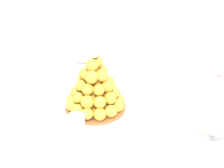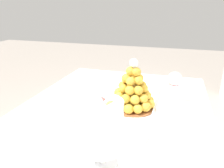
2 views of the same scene
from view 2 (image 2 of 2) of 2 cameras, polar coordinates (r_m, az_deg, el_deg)
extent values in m
cylinder|color=brown|center=(1.89, -6.71, -8.21)|extent=(0.04, 0.04, 0.73)
cylinder|color=brown|center=(1.76, 18.54, -11.42)|extent=(0.04, 0.04, 0.73)
cube|color=brown|center=(1.07, -0.65, -8.75)|extent=(1.36, 0.92, 0.02)
cube|color=white|center=(1.07, -0.65, -8.21)|extent=(1.42, 0.98, 0.00)
cube|color=white|center=(1.35, -21.28, -9.98)|extent=(1.42, 0.01, 0.27)
cube|color=white|center=(1.13, 25.21, -17.13)|extent=(1.42, 0.01, 0.27)
cube|color=white|center=(1.75, 6.28, -1.54)|extent=(0.01, 0.98, 0.27)
cube|color=white|center=(1.15, 2.62, -5.86)|extent=(0.57, 0.34, 0.01)
cube|color=white|center=(1.19, -5.42, -4.27)|extent=(0.57, 0.01, 0.02)
cube|color=white|center=(1.12, 11.24, -6.31)|extent=(0.57, 0.01, 0.02)
cube|color=white|center=(1.40, 5.51, -0.44)|extent=(0.01, 0.34, 0.02)
cube|color=white|center=(0.90, -1.96, -12.86)|extent=(0.01, 0.34, 0.02)
cylinder|color=white|center=(1.14, 2.62, -5.68)|extent=(0.32, 0.32, 0.00)
cylinder|color=brown|center=(1.13, 5.43, -5.83)|extent=(0.24, 0.24, 0.01)
cone|color=#AA7C26|center=(1.09, 5.61, -0.87)|extent=(0.16, 0.16, 0.20)
sphere|color=gold|center=(1.04, 4.44, -6.72)|extent=(0.05, 0.05, 0.05)
sphere|color=gold|center=(1.04, 6.91, -6.66)|extent=(0.05, 0.05, 0.05)
sphere|color=gold|center=(1.06, 8.97, -6.07)|extent=(0.05, 0.05, 0.05)
sphere|color=gold|center=(1.10, 10.10, -5.32)|extent=(0.05, 0.05, 0.05)
sphere|color=gold|center=(1.13, 10.12, -4.30)|extent=(0.04, 0.04, 0.04)
sphere|color=gold|center=(1.17, 9.11, -3.49)|extent=(0.05, 0.05, 0.05)
sphere|color=gold|center=(1.20, 7.39, -2.97)|extent=(0.05, 0.05, 0.05)
sphere|color=gold|center=(1.20, 5.30, -2.69)|extent=(0.05, 0.05, 0.05)
sphere|color=gold|center=(1.19, 3.25, -2.86)|extent=(0.05, 0.05, 0.05)
sphere|color=gold|center=(1.16, 1.61, -3.36)|extent=(0.05, 0.05, 0.05)
sphere|color=gold|center=(1.13, 0.76, -4.16)|extent=(0.04, 0.04, 0.04)
sphere|color=gold|center=(1.09, 0.96, -5.24)|extent=(0.05, 0.05, 0.05)
sphere|color=gold|center=(1.05, 2.27, -6.15)|extent=(0.05, 0.05, 0.05)
sphere|color=gold|center=(1.03, 6.15, -4.23)|extent=(0.05, 0.05, 0.05)
sphere|color=gold|center=(1.06, 8.35, -3.89)|extent=(0.05, 0.05, 0.05)
sphere|color=gold|center=(1.09, 9.34, -3.07)|extent=(0.05, 0.05, 0.05)
sphere|color=gold|center=(1.13, 8.87, -2.12)|extent=(0.04, 0.04, 0.04)
sphere|color=gold|center=(1.16, 7.21, -1.52)|extent=(0.05, 0.05, 0.05)
sphere|color=gold|center=(1.17, 5.01, -1.25)|extent=(0.04, 0.04, 0.04)
sphere|color=gold|center=(1.15, 2.98, -1.56)|extent=(0.04, 0.04, 0.04)
sphere|color=gold|center=(1.11, 1.82, -2.34)|extent=(0.05, 0.05, 0.05)
sphere|color=gold|center=(1.07, 2.03, -3.31)|extent=(0.05, 0.05, 0.05)
sphere|color=gold|center=(1.04, 3.68, -3.98)|extent=(0.05, 0.05, 0.05)
sphere|color=gold|center=(1.04, 7.04, -1.77)|extent=(0.05, 0.05, 0.05)
sphere|color=gold|center=(1.07, 8.39, -1.06)|extent=(0.05, 0.05, 0.05)
sphere|color=gold|center=(1.11, 8.06, -0.34)|extent=(0.05, 0.05, 0.05)
sphere|color=gold|center=(1.13, 6.39, 0.20)|extent=(0.05, 0.05, 0.05)
sphere|color=gold|center=(1.13, 4.30, 0.12)|extent=(0.04, 0.04, 0.04)
sphere|color=gold|center=(1.10, 2.92, -0.35)|extent=(0.04, 0.04, 0.04)
sphere|color=gold|center=(1.06, 3.06, -1.18)|extent=(0.04, 0.04, 0.04)
sphere|color=gold|center=(1.04, 4.78, -1.73)|extent=(0.05, 0.05, 0.05)
sphere|color=gold|center=(1.05, 7.12, 0.91)|extent=(0.04, 0.04, 0.04)
sphere|color=gold|center=(1.09, 7.26, 1.61)|extent=(0.05, 0.05, 0.05)
sphere|color=gold|center=(1.10, 5.29, 1.91)|extent=(0.05, 0.05, 0.05)
sphere|color=gold|center=(1.07, 3.85, 1.52)|extent=(0.05, 0.05, 0.05)
sphere|color=gold|center=(1.04, 4.94, 0.73)|extent=(0.04, 0.04, 0.04)
sphere|color=gold|center=(1.05, 6.55, 3.25)|extent=(0.05, 0.05, 0.05)
sphere|color=gold|center=(1.07, 4.99, 3.44)|extent=(0.05, 0.05, 0.05)
sphere|color=white|center=(1.05, 5.85, 5.70)|extent=(0.04, 0.04, 0.04)
cylinder|color=silver|center=(1.34, 1.54, -0.54)|extent=(0.06, 0.06, 0.05)
cylinder|color=#F4EAC6|center=(1.34, 1.53, -1.06)|extent=(0.05, 0.05, 0.02)
cylinder|color=white|center=(1.34, 1.54, -0.38)|extent=(0.05, 0.05, 0.01)
sphere|color=brown|center=(1.33, 1.72, -0.09)|extent=(0.02, 0.02, 0.02)
cylinder|color=silver|center=(1.16, -1.33, -3.85)|extent=(0.06, 0.06, 0.05)
cylinder|color=gold|center=(1.17, -1.32, -4.47)|extent=(0.06, 0.06, 0.02)
cylinder|color=#EAC166|center=(1.16, -1.33, -3.67)|extent=(0.06, 0.06, 0.01)
sphere|color=brown|center=(1.16, -1.76, -3.16)|extent=(0.02, 0.02, 0.02)
cylinder|color=silver|center=(0.98, -6.05, -8.95)|extent=(0.05, 0.05, 0.05)
cylinder|color=brown|center=(0.98, -6.02, -9.64)|extent=(0.05, 0.05, 0.02)
cylinder|color=#8C603D|center=(0.97, -6.06, -8.76)|extent=(0.05, 0.05, 0.01)
sphere|color=brown|center=(0.97, -6.04, -8.28)|extent=(0.01, 0.01, 0.01)
cylinder|color=white|center=(1.34, 3.32, -1.04)|extent=(0.10, 0.10, 0.03)
cylinder|color=#F2CC59|center=(1.33, 3.33, -0.58)|extent=(0.09, 0.09, 0.00)
cylinder|color=white|center=(0.77, -2.57, -20.43)|extent=(0.10, 0.10, 0.01)
cylinder|color=white|center=(0.75, -2.61, -18.50)|extent=(0.02, 0.02, 0.06)
cylinder|color=white|center=(0.69, -2.76, -11.03)|extent=(0.14, 0.14, 0.17)
cylinder|color=#72B2E0|center=(0.69, -2.91, -17.35)|extent=(0.05, 0.05, 0.05)
cylinder|color=#E54C47|center=(0.72, -1.38, -15.72)|extent=(0.05, 0.04, 0.05)
cylinder|color=#9ED860|center=(0.75, -1.23, -14.10)|extent=(0.06, 0.05, 0.05)
cylinder|color=#9ED860|center=(0.73, -3.99, -15.22)|extent=(0.06, 0.05, 0.06)
cylinder|color=#9ED860|center=(0.68, -2.28, -15.76)|extent=(0.06, 0.05, 0.05)
cylinder|color=pink|center=(0.72, -1.48, -13.77)|extent=(0.06, 0.05, 0.05)
cylinder|color=#72B2E0|center=(0.74, -3.77, -12.83)|extent=(0.06, 0.04, 0.06)
cylinder|color=pink|center=(0.71, -5.25, -14.30)|extent=(0.05, 0.05, 0.03)
cylinder|color=#F9A54C|center=(0.68, -1.33, -13.49)|extent=(0.05, 0.05, 0.03)
cylinder|color=pink|center=(0.72, -2.76, -11.33)|extent=(0.05, 0.05, 0.06)
cylinder|color=#9ED860|center=(0.69, -4.82, -13.03)|extent=(0.07, 0.05, 0.07)
cylinder|color=#D199D8|center=(0.69, -1.77, -11.02)|extent=(0.06, 0.05, 0.06)
cylinder|color=yellow|center=(0.70, -3.76, -10.17)|extent=(0.06, 0.06, 0.06)
cylinder|color=#9ED860|center=(0.67, -4.71, -11.80)|extent=(0.05, 0.05, 0.04)
cylinder|color=yellow|center=(0.69, -0.50, -8.81)|extent=(0.05, 0.05, 0.04)
cylinder|color=#D199D8|center=(0.70, -4.12, -8.12)|extent=(0.07, 0.05, 0.07)
cylinder|color=yellow|center=(0.67, -4.68, -9.94)|extent=(0.06, 0.05, 0.05)
cylinder|color=#D199D8|center=(0.66, -2.27, -10.39)|extent=(0.05, 0.05, 0.04)
cylinder|color=#D199D8|center=(0.68, -1.43, -6.88)|extent=(0.06, 0.05, 0.05)
cylinder|color=#9ED860|center=(0.67, -4.41, -7.38)|extent=(0.06, 0.06, 0.04)
cylinder|color=#9ED860|center=(0.64, -3.95, -8.93)|extent=(0.05, 0.05, 0.05)
cylinder|color=brown|center=(0.65, -0.04, -8.62)|extent=(0.05, 0.05, 0.05)
cylinder|color=#E54C47|center=(0.67, -2.99, -5.46)|extent=(0.06, 0.05, 0.06)
cylinder|color=#E54C47|center=(0.65, -4.64, -6.33)|extent=(0.05, 0.05, 0.03)
cylinder|color=#9ED860|center=(0.64, -0.43, -6.71)|extent=(0.06, 0.04, 0.07)
cylinder|color=silver|center=(1.26, 15.90, -4.15)|extent=(0.06, 0.06, 0.00)
cylinder|color=silver|center=(1.24, 16.10, -2.20)|extent=(0.01, 0.01, 0.09)
sphere|color=silver|center=(1.22, 16.47, 1.29)|extent=(0.08, 0.08, 0.08)
cylinder|color=maroon|center=(1.22, 16.39, 0.56)|extent=(0.06, 0.06, 0.03)
camera|label=1|loc=(1.21, -47.80, 20.32)|focal=46.10mm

